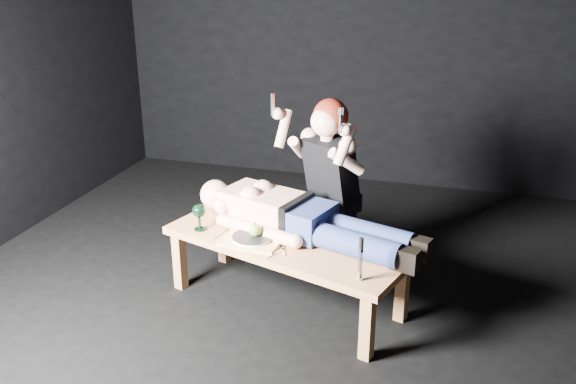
% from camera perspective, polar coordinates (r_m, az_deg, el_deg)
% --- Properties ---
extents(ground, '(5.00, 5.00, 0.00)m').
position_cam_1_polar(ground, '(3.93, 1.69, -11.11)').
color(ground, black).
rests_on(ground, ground).
extents(back_wall, '(5.00, 0.00, 5.00)m').
position_cam_1_polar(back_wall, '(5.80, 8.48, 15.15)').
color(back_wall, black).
rests_on(back_wall, ground).
extents(table, '(1.65, 1.01, 0.45)m').
position_cam_1_polar(table, '(3.91, -0.21, -7.43)').
color(table, '#CE8649').
rests_on(table, ground).
extents(lying_man, '(1.63, 0.92, 0.27)m').
position_cam_1_polar(lying_man, '(3.83, 1.47, -2.13)').
color(lying_man, '#ECB092').
rests_on(lying_man, table).
extents(kneeling_woman, '(0.97, 1.00, 1.29)m').
position_cam_1_polar(kneeling_woman, '(4.15, 4.66, 0.64)').
color(kneeling_woman, black).
rests_on(kneeling_woman, ground).
extents(serving_tray, '(0.38, 0.28, 0.02)m').
position_cam_1_polar(serving_tray, '(3.78, -3.37, -4.54)').
color(serving_tray, tan).
rests_on(serving_tray, table).
extents(plate, '(0.26, 0.26, 0.02)m').
position_cam_1_polar(plate, '(3.77, -3.38, -4.26)').
color(plate, white).
rests_on(plate, serving_tray).
extents(apple, '(0.08, 0.08, 0.08)m').
position_cam_1_polar(apple, '(3.75, -3.07, -3.58)').
color(apple, '#639F30').
rests_on(apple, plate).
extents(goblet, '(0.11, 0.11, 0.18)m').
position_cam_1_polar(goblet, '(3.95, -8.26, -2.35)').
color(goblet, black).
rests_on(goblet, table).
extents(fork_flat, '(0.05, 0.16, 0.01)m').
position_cam_1_polar(fork_flat, '(3.91, -6.31, -3.87)').
color(fork_flat, '#B2B2B7').
rests_on(fork_flat, table).
extents(knife_flat, '(0.08, 0.15, 0.01)m').
position_cam_1_polar(knife_flat, '(3.64, -1.19, -5.73)').
color(knife_flat, '#B2B2B7').
rests_on(knife_flat, table).
extents(spoon_flat, '(0.07, 0.16, 0.01)m').
position_cam_1_polar(spoon_flat, '(3.69, -0.45, -5.36)').
color(spoon_flat, '#B2B2B7').
rests_on(spoon_flat, table).
extents(carving_knife, '(0.04, 0.04, 0.25)m').
position_cam_1_polar(carving_knife, '(3.33, 6.77, -6.24)').
color(carving_knife, '#B2B2B7').
rests_on(carving_knife, table).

